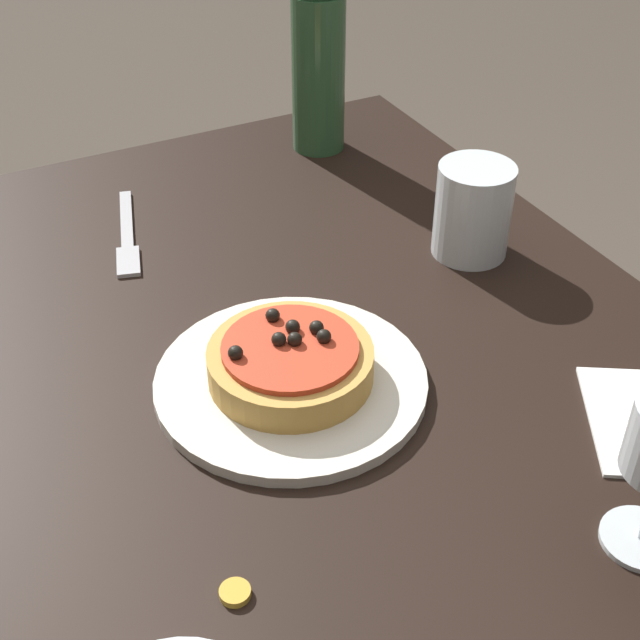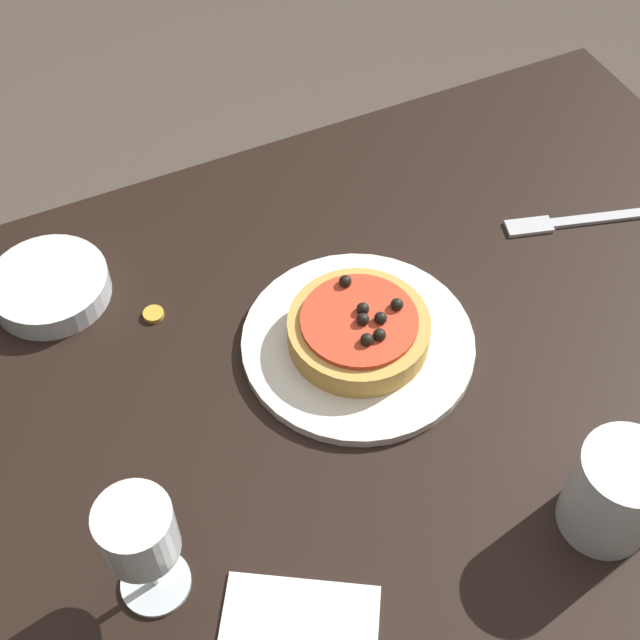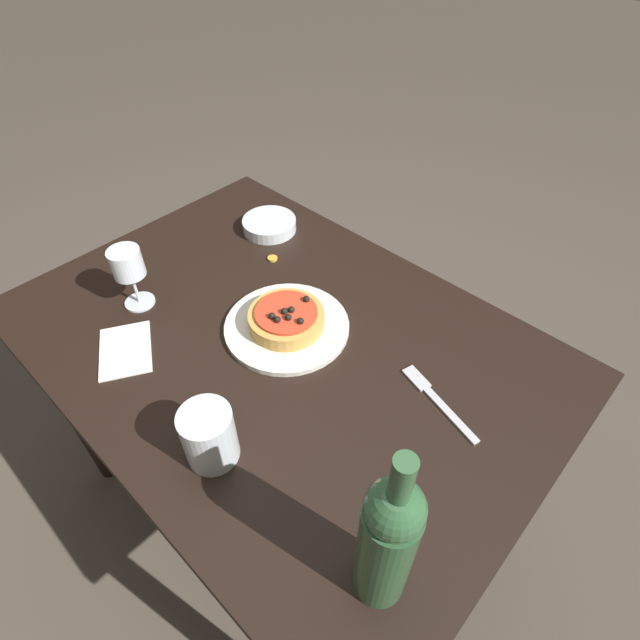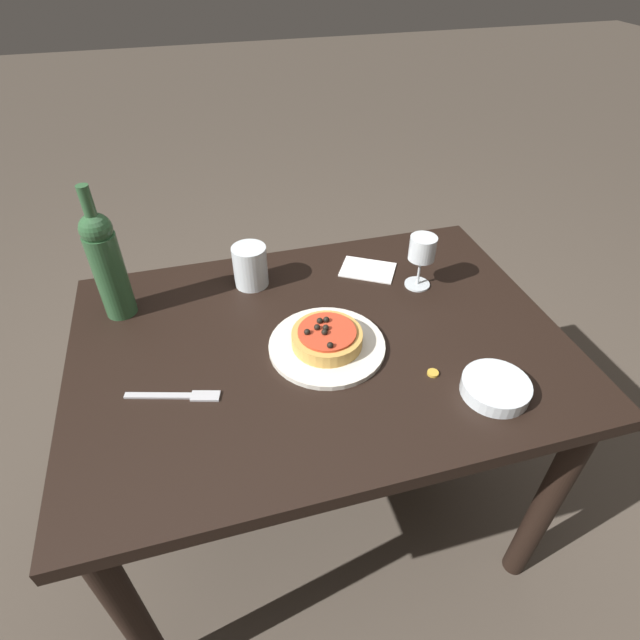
# 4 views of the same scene
# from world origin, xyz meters

# --- Properties ---
(ground_plane) EXTENTS (14.00, 14.00, 0.00)m
(ground_plane) POSITION_xyz_m (0.00, 0.00, 0.00)
(ground_plane) COLOR #4C4238
(dining_table) EXTENTS (1.10, 0.78, 0.72)m
(dining_table) POSITION_xyz_m (0.00, 0.00, 0.61)
(dining_table) COLOR black
(dining_table) RESTS_ON ground_plane
(dinner_plate) EXTENTS (0.26, 0.26, 0.01)m
(dinner_plate) POSITION_xyz_m (0.01, -0.03, 0.72)
(dinner_plate) COLOR silver
(dinner_plate) RESTS_ON dining_table
(pizza) EXTENTS (0.16, 0.16, 0.05)m
(pizza) POSITION_xyz_m (0.01, -0.03, 0.75)
(pizza) COLOR gold
(pizza) RESTS_ON dinner_plate
(wine_glass) EXTENTS (0.07, 0.07, 0.14)m
(wine_glass) POSITION_xyz_m (0.30, 0.14, 0.82)
(wine_glass) COLOR silver
(wine_glass) RESTS_ON dining_table
(wine_bottle) EXTENTS (0.07, 0.07, 0.33)m
(wine_bottle) POSITION_xyz_m (-0.44, 0.22, 0.86)
(wine_bottle) COLOR #2D5633
(wine_bottle) RESTS_ON dining_table
(water_cup) EXTENTS (0.09, 0.09, 0.11)m
(water_cup) POSITION_xyz_m (-0.11, 0.26, 0.77)
(water_cup) COLOR silver
(water_cup) RESTS_ON dining_table
(side_bowl) EXTENTS (0.14, 0.14, 0.03)m
(side_bowl) POSITION_xyz_m (0.30, -0.25, 0.73)
(side_bowl) COLOR silver
(side_bowl) RESTS_ON dining_table
(fork) EXTENTS (0.19, 0.07, 0.00)m
(fork) POSITION_xyz_m (-0.32, -0.09, 0.72)
(fork) COLOR #B7B7BC
(fork) RESTS_ON dining_table
(paper_napkin) EXTENTS (0.17, 0.16, 0.00)m
(paper_napkin) POSITION_xyz_m (0.20, 0.23, 0.72)
(paper_napkin) COLOR white
(paper_napkin) RESTS_ON dining_table
(bottle_cap) EXTENTS (0.02, 0.02, 0.01)m
(bottle_cap) POSITION_xyz_m (0.20, -0.17, 0.72)
(bottle_cap) COLOR gold
(bottle_cap) RESTS_ON dining_table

